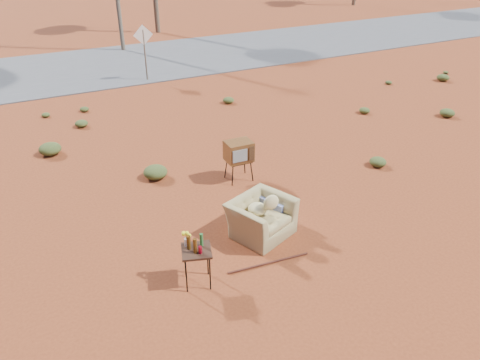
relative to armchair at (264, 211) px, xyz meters
name	(u,v)px	position (x,y,z in m)	size (l,w,h in m)	color
ground	(263,252)	(-0.35, -0.61, -0.49)	(140.00, 140.00, 0.00)	brown
highway	(94,67)	(-0.35, 14.39, -0.47)	(140.00, 7.00, 0.04)	#565659
armchair	(264,211)	(0.00, 0.00, 0.00)	(1.54, 1.32, 1.04)	#9D8955
tv_unit	(239,152)	(0.59, 2.22, 0.27)	(0.65, 0.53, 1.01)	black
side_table	(194,248)	(-1.84, -0.80, 0.26)	(0.64, 0.64, 1.02)	#331D12
rusty_bar	(269,263)	(-0.44, -0.97, -0.46)	(0.04, 0.04, 1.62)	#512015
road_sign	(144,43)	(1.15, 11.39, 1.02)	(0.78, 0.06, 2.19)	brown
scrub_patch	(150,164)	(-1.18, 3.80, -0.35)	(17.49, 8.07, 0.33)	#475123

